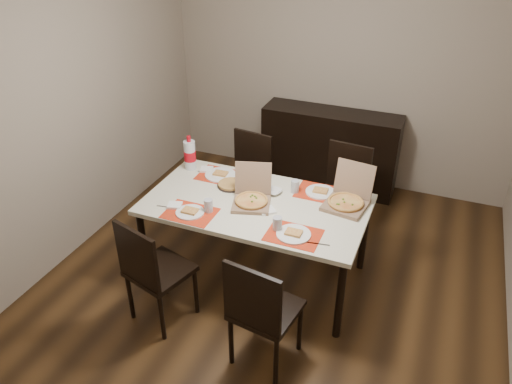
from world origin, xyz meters
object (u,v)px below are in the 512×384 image
(chair_near_left, at_px, (152,269))
(chair_near_right, at_px, (261,310))
(dip_bowl, at_px, (274,192))
(chair_far_left, at_px, (247,175))
(chair_far_right, at_px, (343,189))
(sideboard, at_px, (330,150))
(dining_table, at_px, (256,209))
(soda_bottle, at_px, (190,155))
(pizza_box_center, at_px, (252,198))

(chair_near_left, bearing_deg, chair_near_right, -5.58)
(chair_near_right, distance_m, dip_bowl, 1.16)
(dip_bowl, bearing_deg, chair_far_left, 129.56)
(chair_far_right, bearing_deg, sideboard, 112.15)
(dining_table, distance_m, soda_bottle, 0.87)
(dip_bowl, bearing_deg, chair_near_right, -73.81)
(dip_bowl, bearing_deg, dining_table, -113.34)
(chair_far_left, xyz_separation_m, pizza_box_center, (0.39, -0.81, 0.29))
(sideboard, height_order, chair_near_left, chair_near_left)
(chair_near_right, relative_size, pizza_box_center, 2.30)
(chair_far_right, distance_m, soda_bottle, 1.48)
(sideboard, distance_m, chair_near_right, 2.70)
(dining_table, relative_size, pizza_box_center, 4.46)
(chair_near_left, relative_size, dip_bowl, 7.01)
(pizza_box_center, bearing_deg, dip_bowl, 62.11)
(chair_near_right, bearing_deg, dip_bowl, 106.19)
(chair_far_left, bearing_deg, dining_table, -62.33)
(chair_near_left, relative_size, chair_far_left, 1.00)
(chair_far_right, bearing_deg, chair_far_left, -174.11)
(chair_near_left, xyz_separation_m, dip_bowl, (0.59, 1.00, 0.25))
(dining_table, relative_size, dip_bowl, 13.56)
(dining_table, xyz_separation_m, chair_near_right, (0.40, -0.89, -0.17))
(chair_near_left, distance_m, chair_far_left, 1.60)
(chair_near_right, bearing_deg, chair_far_left, 115.73)
(dip_bowl, bearing_deg, chair_far_right, 57.22)
(chair_near_left, height_order, chair_far_right, same)
(dining_table, relative_size, soda_bottle, 5.59)
(soda_bottle, bearing_deg, chair_far_right, 23.36)
(chair_far_right, bearing_deg, soda_bottle, -156.64)
(chair_far_left, bearing_deg, chair_near_right, -64.27)
(chair_far_left, height_order, soda_bottle, soda_bottle)
(chair_near_right, distance_m, chair_far_right, 1.79)
(chair_near_right, xyz_separation_m, dip_bowl, (-0.32, 1.09, 0.25))
(chair_near_left, bearing_deg, dining_table, 57.72)
(chair_far_left, height_order, dip_bowl, chair_far_left)
(chair_near_left, relative_size, chair_far_right, 1.00)
(dining_table, relative_size, chair_far_right, 1.94)
(chair_far_right, bearing_deg, dip_bowl, -122.78)
(chair_near_right, distance_m, pizza_box_center, 1.02)
(pizza_box_center, xyz_separation_m, dip_bowl, (0.11, 0.21, -0.04))
(soda_bottle, bearing_deg, chair_near_right, -46.11)
(sideboard, xyz_separation_m, chair_far_right, (0.37, -0.90, 0.06))
(chair_near_left, distance_m, chair_near_right, 0.91)
(dining_table, distance_m, chair_near_left, 0.97)
(dining_table, bearing_deg, chair_far_right, 59.10)
(chair_far_right, distance_m, pizza_box_center, 1.11)
(chair_far_right, distance_m, dip_bowl, 0.87)
(sideboard, relative_size, chair_near_right, 1.61)
(chair_near_left, xyz_separation_m, chair_near_right, (0.91, -0.09, 0.00))
(sideboard, height_order, soda_bottle, soda_bottle)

